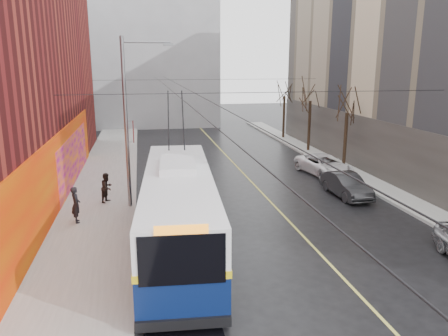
% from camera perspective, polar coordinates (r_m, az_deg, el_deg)
% --- Properties ---
extents(ground, '(140.00, 140.00, 0.00)m').
position_cam_1_polar(ground, '(16.14, 11.05, -15.15)').
color(ground, black).
rests_on(ground, ground).
extents(sidewalk_left, '(4.00, 60.00, 0.15)m').
position_cam_1_polar(sidewalk_left, '(26.31, -15.76, -3.78)').
color(sidewalk_left, gray).
rests_on(sidewalk_left, ground).
extents(sidewalk_right, '(2.00, 60.00, 0.15)m').
position_cam_1_polar(sidewalk_right, '(29.96, 18.64, -1.88)').
color(sidewalk_right, gray).
rests_on(sidewalk_right, ground).
extents(lane_line, '(0.12, 50.00, 0.01)m').
position_cam_1_polar(lane_line, '(29.00, 3.61, -1.82)').
color(lane_line, '#BFB74C').
rests_on(lane_line, ground).
extents(building_far, '(20.50, 12.10, 18.00)m').
position_cam_1_polar(building_far, '(58.07, -11.67, 14.61)').
color(building_far, gray).
rests_on(building_far, ground).
extents(streetlight_pole, '(2.65, 0.60, 9.00)m').
position_cam_1_polar(streetlight_pole, '(23.24, -12.30, 6.24)').
color(streetlight_pole, slate).
rests_on(streetlight_pole, ground).
extents(catenary_wires, '(18.00, 60.00, 0.22)m').
position_cam_1_polar(catenary_wires, '(28.03, -4.76, 10.58)').
color(catenary_wires, black).
extents(tree_near, '(3.20, 3.20, 6.40)m').
position_cam_1_polar(tree_near, '(32.61, 15.86, 8.29)').
color(tree_near, black).
rests_on(tree_near, ground).
extents(tree_mid, '(3.20, 3.20, 6.68)m').
position_cam_1_polar(tree_mid, '(38.96, 11.26, 9.73)').
color(tree_mid, black).
rests_on(tree_mid, ground).
extents(tree_far, '(3.20, 3.20, 6.57)m').
position_cam_1_polar(tree_far, '(45.52, 7.93, 10.24)').
color(tree_far, black).
rests_on(tree_far, ground).
extents(puddle, '(2.31, 3.68, 0.01)m').
position_cam_1_polar(puddle, '(14.01, -5.44, -19.75)').
color(puddle, black).
rests_on(puddle, ground).
extents(pigeons_flying, '(3.64, 1.43, 2.03)m').
position_cam_1_polar(pigeons_flying, '(23.67, -6.46, 13.32)').
color(pigeons_flying, slate).
extents(trolleybus, '(3.78, 13.28, 6.22)m').
position_cam_1_polar(trolleybus, '(18.64, -5.93, -5.14)').
color(trolleybus, '#081641').
rests_on(trolleybus, ground).
extents(parked_car_b, '(1.59, 4.21, 1.37)m').
position_cam_1_polar(parked_car_b, '(26.69, 15.66, -2.15)').
color(parked_car_b, '#29292C').
rests_on(parked_car_b, ground).
extents(parked_car_c, '(3.11, 5.32, 1.39)m').
position_cam_1_polar(parked_car_c, '(31.48, 12.94, 0.39)').
color(parked_car_c, white).
rests_on(parked_car_c, ground).
extents(following_car, '(2.16, 4.24, 1.38)m').
position_cam_1_polar(following_car, '(32.34, -4.62, 1.03)').
color(following_car, silver).
rests_on(following_car, ground).
extents(pedestrian_a, '(0.57, 0.73, 1.78)m').
position_cam_1_polar(pedestrian_a, '(22.25, -18.78, -4.55)').
color(pedestrian_a, black).
rests_on(pedestrian_a, sidewalk_left).
extents(pedestrian_b, '(0.93, 1.00, 1.65)m').
position_cam_1_polar(pedestrian_b, '(25.02, -15.05, -2.47)').
color(pedestrian_b, black).
rests_on(pedestrian_b, sidewalk_left).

